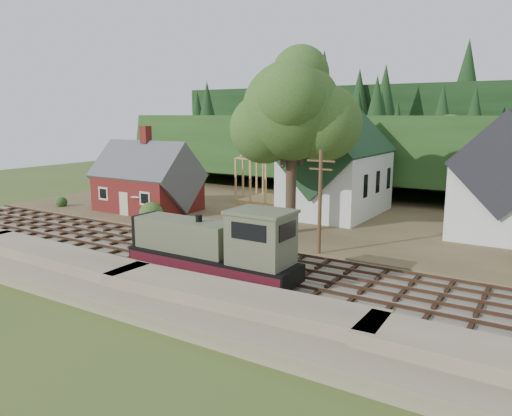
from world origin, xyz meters
The scene contains 17 objects.
ground centered at (0.00, 0.00, 0.00)m, with size 140.00×140.00×0.00m, color #384C1E.
embankment centered at (0.00, -8.50, 0.00)m, with size 64.00×5.00×1.60m, color #7F7259.
railroad_bed centered at (0.00, 0.00, 0.08)m, with size 64.00×11.00×0.16m, color #726B5B.
village_flat centered at (0.00, 18.00, 0.15)m, with size 64.00×26.00×0.30m, color brown.
hillside centered at (0.00, 42.00, 0.00)m, with size 70.00×28.00×8.00m, color #1E3F19.
ridge centered at (0.00, 58.00, 0.00)m, with size 80.00×20.00×12.00m, color black.
depot centered at (-16.00, 11.00, 3.21)m, with size 10.80×7.41×9.00m.
church centered at (2.00, 19.68, 5.18)m, with size 8.40×15.17×13.00m.
farmhouse centered at (18.00, 19.00, 4.87)m, with size 8.40×10.80×10.60m.
timber_frame centered at (-6.00, 22.00, 3.27)m, with size 8.20×6.20×6.99m.
lattice_tower centered at (-6.00, 28.00, 10.03)m, with size 3.20×3.20×12.12m.
big_tree centered at (2.17, 10.08, 10.22)m, with size 10.90×8.40×14.70m.
telegraph_pole_near centered at (7.00, 5.20, 4.25)m, with size 2.20×0.28×8.00m.
locomotive centered at (3.69, -3.00, 2.10)m, with size 11.85×2.96×4.74m.
car_blue centered at (-12.62, 11.34, 0.91)m, with size 1.43×3.56×1.21m, color #5FAACB.
car_green centered at (-25.75, 13.96, 0.84)m, with size 1.15×3.30×1.09m, color #7FB17A.
patio_set centered at (-14.25, 8.33, 2.45)m, with size 2.26×2.26×2.52m.
Camera 1 is at (22.22, -27.74, 10.52)m, focal length 35.00 mm.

